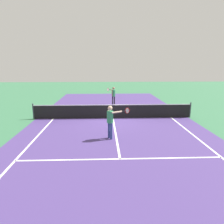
# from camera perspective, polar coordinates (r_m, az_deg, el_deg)

# --- Properties ---
(ground_plane) EXTENTS (60.00, 60.00, 0.00)m
(ground_plane) POSITION_cam_1_polar(r_m,az_deg,el_deg) (14.46, 0.25, -1.67)
(ground_plane) COLOR #38724C
(court_surface_inbounds) EXTENTS (10.62, 24.40, 0.00)m
(court_surface_inbounds) POSITION_cam_1_polar(r_m,az_deg,el_deg) (14.46, 0.25, -1.67)
(court_surface_inbounds) COLOR #4C387A
(court_surface_inbounds) RESTS_ON ground_plane
(line_sideline_left) EXTENTS (0.10, 11.89, 0.01)m
(line_sideline_left) POSITION_cam_1_polar(r_m,az_deg,el_deg) (9.49, -24.12, -10.93)
(line_sideline_left) COLOR white
(line_sideline_left) RESTS_ON ground_plane
(line_sideline_right) EXTENTS (0.10, 11.89, 0.01)m
(line_sideline_right) POSITION_cam_1_polar(r_m,az_deg,el_deg) (10.01, 26.54, -9.92)
(line_sideline_right) COLOR white
(line_sideline_right) RESTS_ON ground_plane
(line_service_near) EXTENTS (8.22, 0.10, 0.01)m
(line_service_near) POSITION_cam_1_polar(r_m,az_deg,el_deg) (8.44, 2.22, -12.77)
(line_service_near) COLOR white
(line_service_near) RESTS_ON ground_plane
(line_center_service) EXTENTS (0.10, 6.40, 0.01)m
(line_center_service) POSITION_cam_1_polar(r_m,az_deg,el_deg) (11.39, 0.96, -5.75)
(line_center_service) COLOR white
(line_center_service) RESTS_ON ground_plane
(net) EXTENTS (10.97, 0.09, 1.07)m
(net) POSITION_cam_1_polar(r_m,az_deg,el_deg) (14.34, 0.25, 0.23)
(net) COLOR #33383D
(net) RESTS_ON ground_plane
(player_near) EXTENTS (1.17, 0.60, 1.69)m
(player_near) POSITION_cam_1_polar(r_m,az_deg,el_deg) (10.26, -0.38, -1.74)
(player_near) COLOR navy
(player_near) RESTS_ON ground_plane
(player_far) EXTENTS (0.74, 1.07, 1.68)m
(player_far) POSITION_cam_1_polar(r_m,az_deg,el_deg) (18.74, 0.37, 5.00)
(player_far) COLOR black
(player_far) RESTS_ON ground_plane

